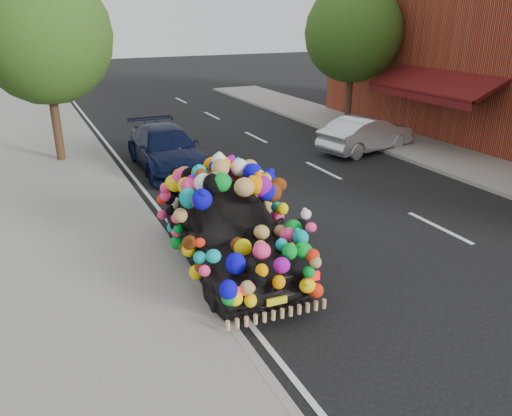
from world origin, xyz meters
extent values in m
plane|color=black|center=(0.00, 0.00, 0.00)|extent=(100.00, 100.00, 0.00)
cube|color=gray|center=(-4.30, 0.00, 0.06)|extent=(4.00, 60.00, 0.12)
cube|color=gray|center=(-2.35, 0.00, 0.07)|extent=(0.15, 60.00, 0.13)
cube|color=gray|center=(8.20, 3.00, 0.06)|extent=(3.00, 40.00, 0.12)
cube|color=#4B0E0E|center=(8.70, 6.00, 2.35)|extent=(1.62, 5.20, 0.75)
cube|color=#4B0E0E|center=(7.95, 6.00, 1.95)|extent=(0.06, 5.20, 0.35)
cylinder|color=#332114|center=(-3.80, 9.50, 1.36)|extent=(0.28, 0.28, 2.73)
sphere|color=#1D4713|center=(-3.80, 9.50, 4.03)|extent=(4.20, 4.20, 4.20)
cylinder|color=#332114|center=(8.00, 10.00, 1.32)|extent=(0.28, 0.28, 2.64)
sphere|color=#1D4713|center=(8.00, 10.00, 3.90)|extent=(4.00, 4.00, 4.00)
imported|color=black|center=(-1.50, 0.43, 0.78)|extent=(2.12, 4.66, 1.55)
cube|color=red|center=(-2.27, -1.83, 0.78)|extent=(0.22, 0.07, 0.14)
cube|color=red|center=(-1.03, -1.91, 0.78)|extent=(0.22, 0.07, 0.14)
cube|color=yellow|center=(-1.65, -1.88, 0.48)|extent=(0.34, 0.06, 0.12)
imported|color=black|center=(-0.81, 7.29, 0.66)|extent=(1.96, 4.60, 1.32)
imported|color=silver|center=(6.25, 6.37, 0.63)|extent=(4.01, 2.15, 1.26)
camera|label=1|loc=(-4.81, -7.79, 4.66)|focal=35.00mm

